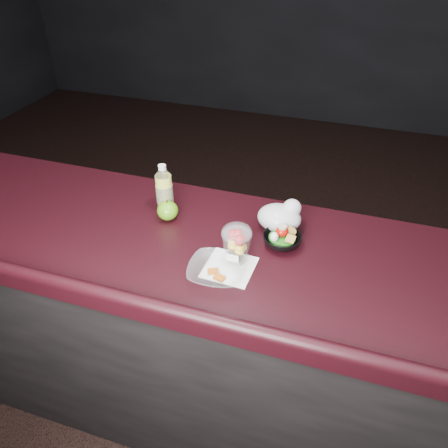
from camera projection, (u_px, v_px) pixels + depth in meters
The scene contains 9 objects.
room_shell at pixel (157, 12), 0.85m from camera, with size 8.00×8.00×8.00m.
counter at pixel (215, 337), 1.86m from camera, with size 4.06×0.71×1.02m.
lemonade_bottle at pixel (164, 192), 1.69m from camera, with size 0.07×0.07×0.20m.
fruit_cup at pixel (236, 243), 1.45m from camera, with size 0.10×0.10×0.15m.
green_apple at pixel (168, 210), 1.67m from camera, with size 0.08×0.08×0.08m.
plastic_bag at pixel (281, 217), 1.61m from camera, with size 0.16×0.13×0.12m.
snack_bowl at pixel (282, 239), 1.54m from camera, with size 0.15×0.15×0.07m.
takeout_bowl at pixel (217, 271), 1.41m from camera, with size 0.20×0.20×0.05m.
paper_napkin at pixel (230, 267), 1.46m from camera, with size 0.16×0.16×0.00m, color white.
Camera 1 is at (0.41, -0.84, 2.00)m, focal length 35.00 mm.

